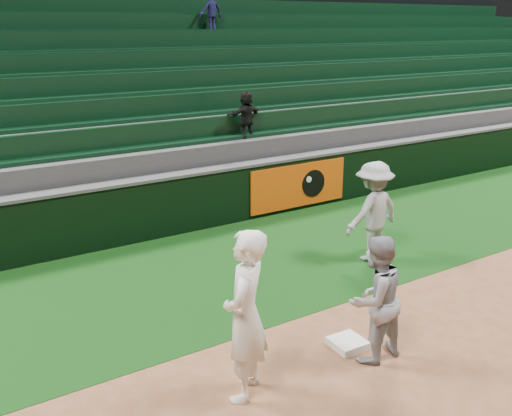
{
  "coord_description": "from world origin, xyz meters",
  "views": [
    {
      "loc": [
        -4.58,
        -5.06,
        4.12
      ],
      "look_at": [
        0.11,
        2.3,
        1.3
      ],
      "focal_mm": 40.0,
      "sensor_mm": 36.0,
      "label": 1
    }
  ],
  "objects_px": {
    "baserunner": "(375,299)",
    "base_coach": "(373,212)",
    "first_baseman": "(245,316)",
    "first_base": "(348,343)"
  },
  "relations": [
    {
      "from": "baserunner",
      "to": "base_coach",
      "type": "height_order",
      "value": "base_coach"
    },
    {
      "from": "first_baseman",
      "to": "base_coach",
      "type": "height_order",
      "value": "first_baseman"
    },
    {
      "from": "baserunner",
      "to": "base_coach",
      "type": "distance_m",
      "value": 3.31
    },
    {
      "from": "base_coach",
      "to": "first_base",
      "type": "bearing_deg",
      "value": 37.06
    },
    {
      "from": "first_baseman",
      "to": "baserunner",
      "type": "bearing_deg",
      "value": 129.75
    },
    {
      "from": "first_base",
      "to": "first_baseman",
      "type": "bearing_deg",
      "value": -175.25
    },
    {
      "from": "first_baseman",
      "to": "baserunner",
      "type": "xyz_separation_m",
      "value": [
        1.77,
        -0.23,
        -0.18
      ]
    },
    {
      "from": "base_coach",
      "to": "baserunner",
      "type": "bearing_deg",
      "value": 42.71
    },
    {
      "from": "first_base",
      "to": "baserunner",
      "type": "height_order",
      "value": "baserunner"
    },
    {
      "from": "first_base",
      "to": "base_coach",
      "type": "distance_m",
      "value": 3.23
    }
  ]
}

